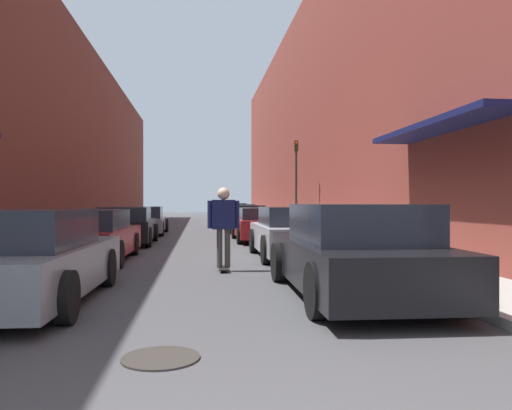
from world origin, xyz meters
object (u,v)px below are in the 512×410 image
parked_car_left_0 (23,259)px  parked_car_left_1 (91,237)px  parked_car_left_3 (143,221)px  parked_car_right_1 (293,233)px  parked_car_right_3 (246,219)px  skateboarder (223,220)px  parked_car_right_2 (262,225)px  traffic_light (296,176)px  manhole_cover (161,358)px  parked_car_right_4 (238,216)px  parked_car_left_2 (126,226)px  parked_car_right_0 (354,252)px  parked_car_right_5 (234,213)px

parked_car_left_0 → parked_car_left_1: 4.97m
parked_car_left_3 → parked_car_right_1: parked_car_right_1 is taller
parked_car_right_3 → skateboarder: size_ratio=2.34×
parked_car_right_2 → traffic_light: size_ratio=1.09×
manhole_cover → parked_car_right_4: bearing=83.9°
parked_car_left_1 → parked_car_left_3: 10.30m
skateboarder → parked_car_left_2: bearing=113.1°
parked_car_right_2 → parked_car_right_4: bearing=89.8°
parked_car_left_0 → skateboarder: (2.90, 3.01, 0.42)m
parked_car_right_4 → parked_car_right_2: bearing=-90.2°
parked_car_left_2 → parked_car_left_0: bearing=-89.8°
parked_car_right_2 → parked_car_right_0: bearing=-90.0°
parked_car_right_0 → parked_car_right_5: size_ratio=1.07×
parked_car_left_1 → parked_car_right_4: size_ratio=0.97×
parked_car_right_2 → parked_car_right_5: 16.48m
parked_car_right_2 → traffic_light: (1.87, 3.12, 1.92)m
manhole_cover → traffic_light: size_ratio=0.18×
parked_car_right_2 → skateboarder: bearing=-102.9°
parked_car_left_1 → parked_car_left_2: bearing=88.8°
parked_car_left_3 → traffic_light: size_ratio=1.23×
parked_car_right_2 → manhole_cover: parked_car_right_2 is taller
parked_car_left_3 → parked_car_right_1: bearing=-64.5°
parked_car_left_3 → skateboarder: (2.93, -12.26, 0.45)m
manhole_cover → parked_car_right_1: bearing=71.1°
parked_car_right_1 → parked_car_right_5: 22.05m
parked_car_left_2 → manhole_cover: parked_car_left_2 is taller
parked_car_left_3 → parked_car_right_4: 8.39m
parked_car_left_0 → parked_car_left_2: bearing=90.2°
parked_car_left_0 → parked_car_right_5: (4.79, 27.29, 0.04)m
parked_car_right_4 → traffic_light: traffic_light is taller
parked_car_right_0 → parked_car_right_4: parked_car_right_0 is taller
parked_car_right_2 → parked_car_left_0: bearing=-113.4°
parked_car_left_0 → parked_car_left_1: bearing=91.6°
parked_car_right_0 → parked_car_right_1: parked_car_right_0 is taller
parked_car_right_1 → traffic_light: bearing=78.3°
parked_car_right_3 → parked_car_right_5: (0.18, 10.86, 0.03)m
parked_car_right_0 → skateboarder: (-1.79, 2.96, 0.39)m
parked_car_right_2 → parked_car_left_1: bearing=-129.5°
manhole_cover → traffic_light: bearing=74.8°
parked_car_right_4 → parked_car_right_5: bearing=89.1°
parked_car_right_1 → parked_car_right_3: bearing=90.7°
parked_car_right_1 → parked_car_right_5: (0.04, 22.05, 0.03)m
parked_car_right_0 → manhole_cover: bearing=-134.3°
parked_car_left_3 → manhole_cover: bearing=-83.3°
parked_car_right_1 → parked_car_right_2: (-0.07, 5.57, -0.03)m
parked_car_left_2 → parked_car_right_2: (4.72, 0.91, -0.01)m
parked_car_right_2 → parked_car_left_2: bearing=-169.0°
parked_car_right_5 → parked_car_left_3: bearing=-111.9°
parked_car_left_0 → manhole_cover: (2.06, -2.64, -0.61)m
parked_car_left_2 → parked_car_right_2: size_ratio=0.94×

